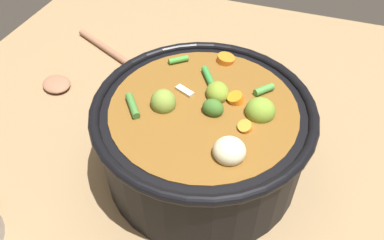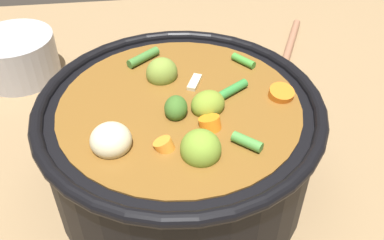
{
  "view_description": "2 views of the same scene",
  "coord_description": "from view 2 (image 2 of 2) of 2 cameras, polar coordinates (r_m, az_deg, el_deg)",
  "views": [
    {
      "loc": [
        -0.11,
        0.36,
        0.48
      ],
      "look_at": [
        0.01,
        0.01,
        0.1
      ],
      "focal_mm": 35.24,
      "sensor_mm": 36.0,
      "label": 1
    },
    {
      "loc": [
        -0.36,
        0.03,
        0.42
      ],
      "look_at": [
        -0.01,
        -0.01,
        0.11
      ],
      "focal_mm": 39.99,
      "sensor_mm": 36.0,
      "label": 2
    }
  ],
  "objects": [
    {
      "name": "cooking_pot",
      "position": [
        0.5,
        -1.57,
        -3.13
      ],
      "size": [
        0.32,
        0.32,
        0.15
      ],
      "color": "black",
      "rests_on": "ground_plane"
    },
    {
      "name": "wooden_spoon",
      "position": [
        0.8,
        7.57,
        9.5
      ],
      "size": [
        0.24,
        0.23,
        0.01
      ],
      "color": "#946349",
      "rests_on": "ground_plane"
    },
    {
      "name": "ground_plane",
      "position": [
        0.55,
        -1.44,
        -8.43
      ],
      "size": [
        1.1,
        1.1,
        0.0
      ],
      "primitive_type": "plane",
      "color": "#8C704C"
    },
    {
      "name": "small_saucepan",
      "position": [
        0.77,
        -22.46,
        7.89
      ],
      "size": [
        0.16,
        0.21,
        0.07
      ],
      "color": "#ADADB2",
      "rests_on": "ground_plane"
    }
  ]
}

